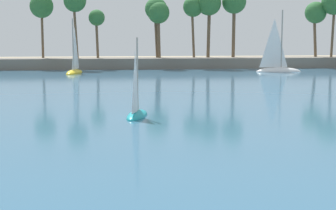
{
  "coord_description": "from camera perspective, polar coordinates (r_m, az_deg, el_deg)",
  "views": [
    {
      "loc": [
        0.87,
        -3.88,
        5.91
      ],
      "look_at": [
        2.37,
        10.84,
        3.87
      ],
      "focal_mm": 56.34,
      "sensor_mm": 36.0,
      "label": 1
    }
  ],
  "objects": [
    {
      "name": "sailboat_toward_headland",
      "position": [
        81.28,
        11.79,
        4.17
      ],
      "size": [
        6.88,
        2.19,
        9.91
      ],
      "color": "white",
      "rests_on": "sea"
    },
    {
      "name": "palm_headland",
      "position": [
        87.65,
        -3.03,
        6.49
      ],
      "size": [
        115.3,
        6.58,
        13.08
      ],
      "color": "slate",
      "rests_on": "ground"
    },
    {
      "name": "sailboat_mid_bay",
      "position": [
        77.81,
        -10.09,
        3.96
      ],
      "size": [
        2.93,
        6.07,
        8.46
      ],
      "color": "yellow",
      "rests_on": "sea"
    },
    {
      "name": "sailboat_near_shore",
      "position": [
        36.97,
        -3.4,
        -0.45
      ],
      "size": [
        2.2,
        4.28,
        5.95
      ],
      "color": "teal",
      "rests_on": "sea"
    },
    {
      "name": "sea",
      "position": [
        69.01,
        -6.51,
        2.89
      ],
      "size": [
        220.0,
        117.49,
        0.06
      ],
      "primitive_type": "cube",
      "color": "#33607F",
      "rests_on": "ground"
    }
  ]
}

